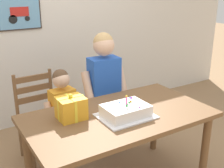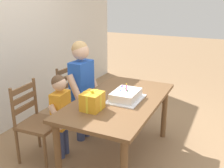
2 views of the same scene
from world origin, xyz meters
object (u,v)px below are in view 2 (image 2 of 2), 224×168
Objects in this scene: child_older at (82,81)px; child_younger at (61,109)px; dining_table at (119,107)px; birthday_cake at (126,96)px; chair_right at (76,98)px; chair_left at (37,122)px; gift_box_red_large at (92,101)px.

child_older reaches higher than child_younger.
birthday_cake is at bearing -75.04° from dining_table.
child_younger is at bearing 179.92° from child_older.
child_older is at bearing -0.08° from child_younger.
birthday_cake is (0.02, -0.07, 0.14)m from dining_table.
birthday_cake reaches higher than dining_table.
child_younger is (-0.47, 0.00, -0.19)m from child_older.
child_younger is (-0.67, -0.23, 0.15)m from chair_right.
birthday_cake is at bearing -64.85° from chair_left.
dining_table is 7.09× the size of gift_box_red_large.
child_older reaches higher than birthday_cake.
dining_table is 1.69× the size of chair_left.
gift_box_red_large is at bearing -86.63° from chair_left.
chair_left is at bearing 159.63° from child_older.
birthday_cake is 0.33× the size of child_older.
chair_right is at bearing -0.00° from chair_left.
chair_right is at bearing 63.97° from dining_table.
chair_right is (0.41, 0.85, -0.18)m from dining_table.
birthday_cake is 2.00× the size of gift_box_red_large.
birthday_cake is 0.76m from child_younger.
dining_table is at bearing -67.47° from child_younger.
birthday_cake is at bearing -105.86° from child_older.
child_older reaches higher than gift_box_red_large.
dining_table is at bearing -116.03° from chair_right.
chair_left and chair_right have the same top height.
gift_box_red_large is (-0.37, 0.13, 0.19)m from dining_table.
gift_box_red_large reaches higher than dining_table.
dining_table is 0.16m from birthday_cake.
chair_right is 0.91× the size of child_younger.
child_older reaches higher than dining_table.
child_younger is at bearing 112.53° from dining_table.
chair_right is 0.72m from child_younger.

